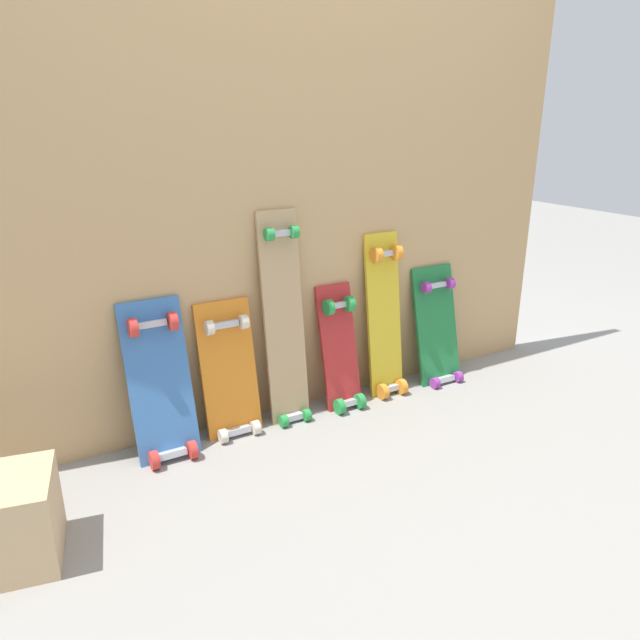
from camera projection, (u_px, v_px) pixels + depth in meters
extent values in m
plane|color=gray|center=(312.00, 406.00, 2.63)|extent=(12.00, 12.00, 0.00)
cube|color=tan|center=(303.00, 193.00, 2.38)|extent=(2.63, 0.04, 1.86)
cube|color=#386BAD|center=(161.00, 389.00, 2.20)|extent=(0.23, 0.18, 0.65)
cube|color=#B7B7BF|center=(172.00, 454.00, 2.21)|extent=(0.10, 0.04, 0.03)
cube|color=#B7B7BF|center=(152.00, 324.00, 2.15)|extent=(0.10, 0.04, 0.03)
cylinder|color=red|center=(154.00, 460.00, 2.16)|extent=(0.03, 0.07, 0.07)
cylinder|color=red|center=(192.00, 450.00, 2.23)|extent=(0.03, 0.07, 0.07)
cylinder|color=red|center=(133.00, 328.00, 2.10)|extent=(0.03, 0.07, 0.07)
cylinder|color=red|center=(173.00, 321.00, 2.17)|extent=(0.03, 0.07, 0.07)
cube|color=orange|center=(229.00, 377.00, 2.36)|extent=(0.23, 0.13, 0.61)
cube|color=#B7B7BF|center=(238.00, 431.00, 2.38)|extent=(0.10, 0.04, 0.03)
cube|color=#B7B7BF|center=(225.00, 324.00, 2.31)|extent=(0.10, 0.04, 0.03)
cylinder|color=beige|center=(223.00, 436.00, 2.33)|extent=(0.03, 0.06, 0.06)
cylinder|color=beige|center=(256.00, 427.00, 2.40)|extent=(0.03, 0.06, 0.06)
cylinder|color=beige|center=(209.00, 328.00, 2.26)|extent=(0.03, 0.06, 0.06)
cylinder|color=beige|center=(244.00, 322.00, 2.32)|extent=(0.03, 0.06, 0.06)
cube|color=tan|center=(284.00, 327.00, 2.43)|extent=(0.17, 0.13, 0.95)
cube|color=#B7B7BF|center=(293.00, 417.00, 2.49)|extent=(0.08, 0.04, 0.03)
cube|color=#B7B7BF|center=(280.00, 233.00, 2.31)|extent=(0.08, 0.04, 0.03)
cylinder|color=#268C3F|center=(284.00, 421.00, 2.45)|extent=(0.03, 0.05, 0.05)
cylinder|color=#268C3F|center=(306.00, 415.00, 2.50)|extent=(0.03, 0.05, 0.05)
cylinder|color=#268C3F|center=(269.00, 235.00, 2.27)|extent=(0.03, 0.05, 0.05)
cylinder|color=#268C3F|center=(294.00, 232.00, 2.32)|extent=(0.03, 0.05, 0.05)
cube|color=#B22626|center=(340.00, 354.00, 2.59)|extent=(0.17, 0.15, 0.60)
cube|color=#B7B7BF|center=(348.00, 403.00, 2.60)|extent=(0.08, 0.04, 0.03)
cube|color=#B7B7BF|center=(337.00, 305.00, 2.54)|extent=(0.08, 0.04, 0.03)
cylinder|color=#268C3F|center=(340.00, 407.00, 2.56)|extent=(0.03, 0.07, 0.07)
cylinder|color=#268C3F|center=(360.00, 401.00, 2.61)|extent=(0.03, 0.07, 0.07)
cylinder|color=#268C3F|center=(329.00, 307.00, 2.50)|extent=(0.03, 0.07, 0.07)
cylinder|color=#268C3F|center=(349.00, 304.00, 2.55)|extent=(0.03, 0.07, 0.07)
cube|color=gold|center=(384.00, 322.00, 2.68)|extent=(0.17, 0.12, 0.80)
cube|color=#B7B7BF|center=(390.00, 388.00, 2.73)|extent=(0.08, 0.04, 0.03)
cube|color=#B7B7BF|center=(384.00, 254.00, 2.59)|extent=(0.08, 0.04, 0.03)
cylinder|color=orange|center=(383.00, 392.00, 2.69)|extent=(0.03, 0.07, 0.07)
cylinder|color=orange|center=(401.00, 387.00, 2.74)|extent=(0.03, 0.07, 0.07)
cylinder|color=orange|center=(377.00, 255.00, 2.55)|extent=(0.03, 0.07, 0.07)
cylinder|color=orange|center=(396.00, 252.00, 2.60)|extent=(0.03, 0.07, 0.07)
cube|color=#1E7238|center=(437.00, 332.00, 2.84)|extent=(0.23, 0.16, 0.62)
cube|color=#B7B7BF|center=(444.00, 379.00, 2.85)|extent=(0.10, 0.04, 0.03)
cube|color=#B7B7BF|center=(436.00, 285.00, 2.79)|extent=(0.10, 0.04, 0.03)
cylinder|color=purple|center=(435.00, 383.00, 2.80)|extent=(0.03, 0.05, 0.05)
cylinder|color=purple|center=(458.00, 377.00, 2.87)|extent=(0.03, 0.05, 0.05)
cylinder|color=purple|center=(426.00, 287.00, 2.74)|extent=(0.03, 0.05, 0.05)
cylinder|color=purple|center=(450.00, 283.00, 2.81)|extent=(0.03, 0.05, 0.05)
cube|color=tan|center=(7.00, 521.00, 1.69)|extent=(0.31, 0.31, 0.27)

